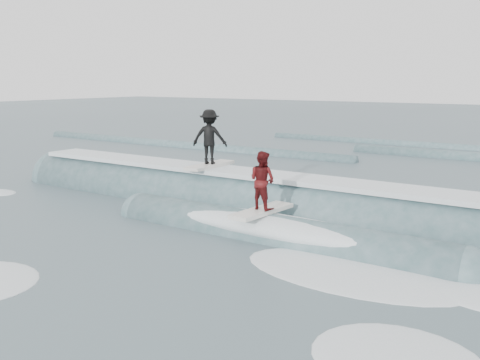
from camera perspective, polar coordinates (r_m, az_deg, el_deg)
The scene contains 6 objects.
ground at distance 13.40m, azimuth -5.96°, elevation -6.27°, with size 160.00×160.00×0.00m, color #3A4B55.
breaking_wave at distance 15.62m, azimuth 2.23°, elevation -3.60°, with size 20.62×3.89×2.22m.
surfer_black at distance 16.78m, azimuth -3.26°, elevation 4.37°, with size 1.26×2.01×1.80m.
surfer_red at distance 13.27m, azimuth 2.38°, elevation -0.56°, with size 0.78×2.04×1.56m.
whitewater at distance 10.73m, azimuth 1.80°, elevation -10.63°, with size 18.47×6.89×0.10m.
far_swells at distance 29.00m, azimuth 16.63°, elevation 2.54°, with size 42.39×8.65×0.80m.
Camera 1 is at (8.25, -9.82, 3.91)m, focal length 40.00 mm.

